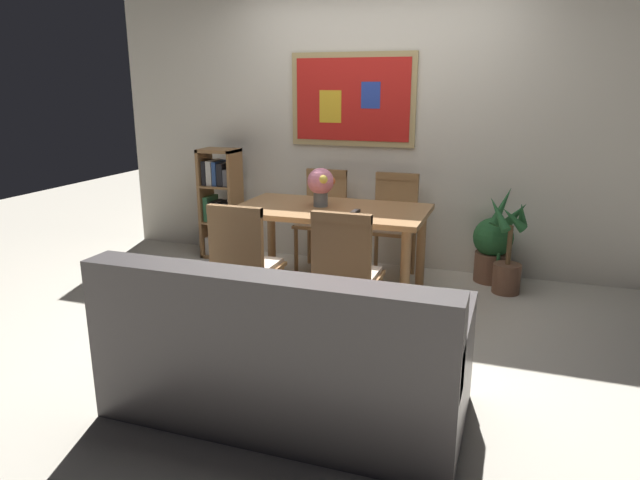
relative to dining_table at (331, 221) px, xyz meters
name	(u,v)px	position (x,y,z in m)	size (l,w,h in m)	color
ground_plane	(322,321)	(0.08, -0.43, -0.64)	(12.00, 12.00, 0.00)	beige
wall_back_with_painting	(377,125)	(0.07, 1.10, 0.66)	(5.20, 0.14, 2.60)	silver
dining_table	(331,221)	(0.00, 0.00, 0.00)	(1.46, 0.82, 0.75)	#9E7042
dining_chair_near_left	(243,258)	(-0.36, -0.79, -0.11)	(0.40, 0.41, 0.91)	#9E7042
dining_chair_near_right	(345,267)	(0.34, -0.75, -0.11)	(0.40, 0.41, 0.91)	#9E7042
dining_chair_far_left	(323,212)	(-0.32, 0.75, -0.11)	(0.40, 0.41, 0.91)	#9E7042
dining_chair_far_right	(394,217)	(0.33, 0.75, -0.11)	(0.40, 0.41, 0.91)	#9E7042
leather_couch	(283,358)	(0.28, -1.63, -0.33)	(1.80, 0.84, 0.84)	#514C4C
bookshelf	(220,205)	(-1.39, 0.77, -0.12)	(0.36, 0.28, 1.07)	#9E7042
potted_ivy	(492,248)	(1.18, 0.87, -0.34)	(0.34, 0.34, 0.56)	brown
potted_palm	(508,252)	(1.31, 0.62, -0.30)	(0.37, 0.40, 0.87)	brown
flower_vase	(321,184)	(-0.09, 0.03, 0.28)	(0.21, 0.21, 0.30)	slate
tv_remote	(354,212)	(0.23, -0.14, 0.12)	(0.05, 0.16, 0.02)	black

